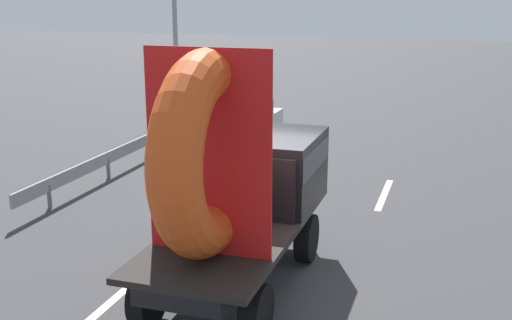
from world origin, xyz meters
name	(u,v)px	position (x,y,z in m)	size (l,w,h in m)	color
ground_plane	(266,269)	(0.00, 0.00, 0.00)	(120.00, 120.00, 0.00)	#38383A
flatbed_truck	(239,176)	(-0.26, -0.70, 1.92)	(2.02, 5.15, 4.12)	black
distant_sedan	(243,120)	(-3.77, 9.55, 0.68)	(1.67, 3.90, 1.27)	black
traffic_light	(175,8)	(-6.28, 9.81, 4.31)	(0.42, 0.36, 6.72)	gray
guardrail	(131,148)	(-5.76, 5.54, 0.52)	(0.10, 10.36, 0.71)	gray
lane_dash_left_near	(97,314)	(-2.02, -2.38, 0.00)	(2.02, 0.16, 0.01)	beige
lane_dash_left_far	(246,185)	(-2.02, 4.76, 0.00)	(2.83, 0.16, 0.01)	beige
lane_dash_right_far	(384,194)	(1.49, 5.06, 0.00)	(2.56, 0.16, 0.01)	beige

